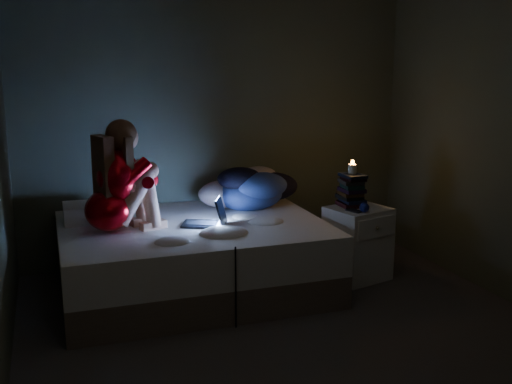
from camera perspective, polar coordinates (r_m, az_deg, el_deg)
name	(u,v)px	position (r m, az deg, el deg)	size (l,w,h in m)	color
floor	(298,341)	(4.22, 3.90, -13.64)	(3.60, 3.80, 0.02)	#3E3B3A
wall_back	(218,119)	(5.63, -3.53, 6.81)	(3.60, 0.02, 2.60)	#40453C
bed	(193,257)	(4.96, -5.85, -6.04)	(2.04, 1.53, 0.56)	silver
pillow	(95,212)	(5.09, -14.79, -1.79)	(0.48, 0.34, 0.14)	white
woman	(107,178)	(4.59, -13.74, 1.29)	(0.53, 0.34, 0.85)	#7C0005
laptop	(203,211)	(4.77, -4.95, -1.77)	(0.33, 0.23, 0.23)	black
clothes_pile	(249,186)	(5.33, -0.69, 0.57)	(0.64, 0.51, 0.38)	navy
nightstand	(357,243)	(5.27, 9.43, -4.72)	(0.46, 0.41, 0.62)	silver
book_stack	(352,190)	(5.20, 8.90, 0.21)	(0.19, 0.25, 0.29)	black
candle	(352,168)	(5.17, 8.96, 2.20)	(0.07, 0.07, 0.08)	beige
phone	(350,210)	(5.07, 8.76, -1.68)	(0.07, 0.14, 0.01)	black
blue_orb	(359,207)	(5.03, 9.61, -1.43)	(0.08, 0.08, 0.08)	navy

